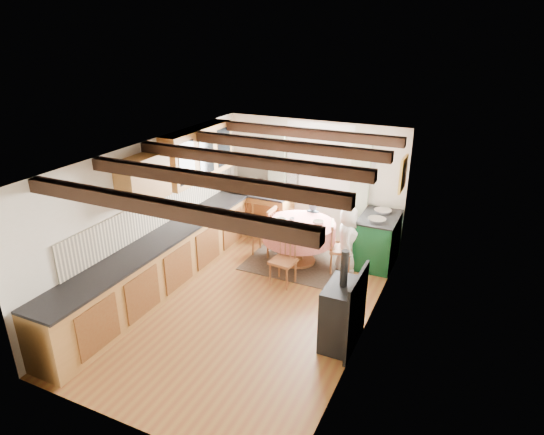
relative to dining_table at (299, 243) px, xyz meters
The scene contains 41 objects.
floor 1.61m from the dining_table, 96.65° to the right, with size 3.60×5.50×0.00m, color olive.
ceiling 2.54m from the dining_table, 96.65° to the right, with size 3.60×5.50×0.00m, color white.
wall_back 1.45m from the dining_table, 98.61° to the left, with size 3.60×0.00×2.40m, color silver.
wall_front 4.38m from the dining_table, 92.41° to the right, with size 3.60×0.00×2.40m, color silver.
wall_left 2.64m from the dining_table, 141.89° to the right, with size 0.00×5.50×2.40m, color silver.
wall_right 2.38m from the dining_table, 43.82° to the right, with size 0.00×5.50×2.40m, color silver.
beam_a 4.04m from the dining_table, 92.92° to the right, with size 3.60×0.16×0.16m, color black.
beam_b 3.20m from the dining_table, 94.06° to the right, with size 3.60×0.16×0.16m, color black.
beam_c 2.47m from the dining_table, 96.65° to the right, with size 3.60×0.16×0.16m, color black.
beam_d 2.00m from the dining_table, 108.10° to the right, with size 3.60×0.16×0.16m, color black.
beam_e 1.98m from the dining_table, 112.09° to the left, with size 3.60×0.16×0.16m, color black.
splash_left 2.46m from the dining_table, 147.41° to the right, with size 0.02×4.50×0.55m, color beige.
splash_back 1.85m from the dining_table, 135.12° to the left, with size 1.40×0.02×0.55m, color beige.
base_cabinet_left 2.29m from the dining_table, 137.25° to the right, with size 0.60×5.30×0.88m, color #A26D35.
base_cabinet_back 1.52m from the dining_table, 143.95° to the left, with size 1.30×0.60×0.88m, color #A26D35.
worktop_left 2.33m from the dining_table, 136.91° to the right, with size 0.64×5.30×0.04m, color black.
worktop_back 1.59m from the dining_table, 144.56° to the left, with size 1.30×0.64×0.04m, color black.
wall_cabinet_glass 2.41m from the dining_table, 168.95° to the right, with size 0.34×1.80×0.90m, color #A26D35.
wall_cabinet_solid 3.00m from the dining_table, 134.33° to the right, with size 0.34×0.90×0.70m, color #A26D35.
window_frame 1.69m from the dining_table, 93.93° to the left, with size 1.34×0.03×1.54m, color white.
window_pane 1.69m from the dining_table, 93.91° to the left, with size 1.20×0.01×1.40m, color white.
curtain_left 1.60m from the dining_table, 130.34° to the left, with size 0.35×0.10×2.10m, color #8EAD7D.
curtain_right 1.51m from the dining_table, 54.95° to the left, with size 0.35×0.10×2.10m, color #8EAD7D.
curtain_rod 2.11m from the dining_table, 94.23° to the left, with size 0.03×0.03×2.00m, color black.
wall_picture 2.19m from the dining_table, 25.16° to the left, with size 0.04×0.50×0.60m, color gold.
wall_plate 1.95m from the dining_table, 53.31° to the left, with size 0.30×0.30×0.02m, color silver.
rug 0.39m from the dining_table, ahead, with size 1.84×1.43×0.01m, color #2D231A.
dining_table is the anchor object (origin of this frame).
chair_near 0.81m from the dining_table, 86.71° to the right, with size 0.39×0.41×0.92m, color brown, non-canonical shape.
chair_left 0.75m from the dining_table, behind, with size 0.40×0.42×0.94m, color brown, non-canonical shape.
chair_right 0.78m from the dining_table, ahead, with size 0.40×0.42×0.93m, color brown, non-canonical shape.
aga_range 1.43m from the dining_table, 25.18° to the left, with size 0.66×1.02×0.94m, color #0E4421, non-canonical shape.
cast_iron_stove 2.41m from the dining_table, 54.22° to the right, with size 0.42×0.71×1.41m, color black, non-canonical shape.
child_far 0.65m from the dining_table, 88.31° to the left, with size 0.37×0.24×1.01m, color #283640.
child_right 0.89m from the dining_table, ahead, with size 0.58×0.38×1.19m, color silver.
bowl_a 0.55m from the dining_table, 168.77° to the right, with size 0.22×0.22×0.05m, color silver.
bowl_b 0.54m from the dining_table, 18.64° to the left, with size 0.19×0.19×0.06m, color silver.
cup 0.46m from the dining_table, 169.69° to the right, with size 0.10×0.10×0.09m, color silver.
canister_tall 1.73m from the dining_table, 148.27° to the left, with size 0.13×0.13×0.22m, color #262628.
canister_wide 1.72m from the dining_table, 141.89° to the left, with size 0.20×0.20×0.22m, color #262628.
canister_slim 1.52m from the dining_table, 143.00° to the left, with size 0.09×0.09×0.26m, color #262628.
Camera 1 is at (2.99, -5.61, 4.06)m, focal length 31.02 mm.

